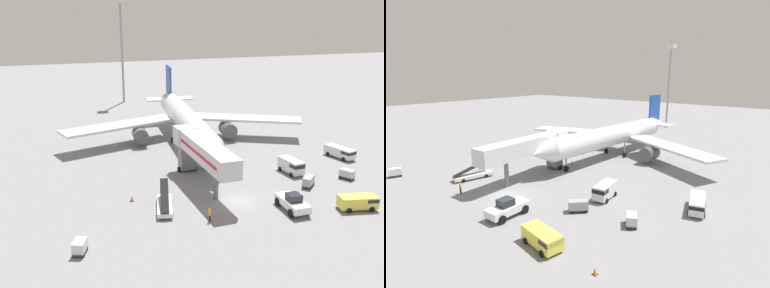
# 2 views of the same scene
# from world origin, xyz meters

# --- Properties ---
(ground_plane) EXTENTS (300.00, 300.00, 0.00)m
(ground_plane) POSITION_xyz_m (0.00, 0.00, 0.00)
(ground_plane) COLOR gray
(airplane_at_gate) EXTENTS (46.54, 44.16, 12.30)m
(airplane_at_gate) POSITION_xyz_m (0.39, 28.08, 4.50)
(airplane_at_gate) COLOR silver
(airplane_at_gate) RESTS_ON ground
(jet_bridge) EXTENTS (4.40, 18.89, 7.13)m
(jet_bridge) POSITION_xyz_m (-2.99, 7.20, 5.33)
(jet_bridge) COLOR silver
(jet_bridge) RESTS_ON ground
(pushback_tug) EXTENTS (2.72, 5.64, 2.40)m
(pushback_tug) POSITION_xyz_m (5.66, -4.56, 1.11)
(pushback_tug) COLOR white
(pushback_tug) RESTS_ON ground
(belt_loader_truck) EXTENTS (3.28, 6.74, 3.13)m
(belt_loader_truck) POSITION_xyz_m (-10.16, 0.33, 0.76)
(belt_loader_truck) COLOR white
(belt_loader_truck) RESTS_ON ground
(service_van_mid_right) EXTENTS (2.70, 4.88, 2.25)m
(service_van_mid_right) POSITION_xyz_m (11.99, 7.73, 1.28)
(service_van_mid_right) COLOR silver
(service_van_mid_right) RESTS_ON ground
(service_van_near_left) EXTENTS (5.21, 2.96, 1.82)m
(service_van_near_left) POSITION_xyz_m (14.13, -6.60, 1.06)
(service_van_near_left) COLOR #E5DB4C
(service_van_near_left) RESTS_ON ground
(service_van_far_left) EXTENTS (3.35, 5.83, 1.84)m
(service_van_far_left) POSITION_xyz_m (23.63, 12.08, 1.07)
(service_van_far_left) COLOR silver
(service_van_far_left) RESTS_ON ground
(baggage_cart_mid_center) EXTENTS (1.84, 2.30, 1.53)m
(baggage_cart_mid_center) POSITION_xyz_m (-21.43, -7.84, 0.85)
(baggage_cart_mid_center) COLOR #38383D
(baggage_cart_mid_center) RESTS_ON ground
(baggage_cart_near_right) EXTENTS (2.63, 2.64, 1.54)m
(baggage_cart_near_right) POSITION_xyz_m (11.76, 2.07, 0.85)
(baggage_cart_near_right) COLOR #38383D
(baggage_cart_near_right) RESTS_ON ground
(baggage_cart_mid_left) EXTENTS (2.16, 2.44, 1.46)m
(baggage_cart_mid_left) POSITION_xyz_m (18.98, 3.19, 0.81)
(baggage_cart_mid_left) COLOR #38383D
(baggage_cart_mid_left) RESTS_ON ground
(ground_crew_worker_foreground) EXTENTS (0.43, 0.43, 1.77)m
(ground_crew_worker_foreground) POSITION_xyz_m (-5.62, -4.57, 0.94)
(ground_crew_worker_foreground) COLOR #1E2333
(ground_crew_worker_foreground) RESTS_ON ground
(safety_cone_alpha) EXTENTS (0.49, 0.49, 0.75)m
(safety_cone_alpha) POSITION_xyz_m (-2.34, 17.27, 0.37)
(safety_cone_alpha) COLOR black
(safety_cone_alpha) RESTS_ON ground
(safety_cone_charlie) EXTENTS (0.51, 0.51, 0.77)m
(safety_cone_charlie) POSITION_xyz_m (-13.83, 4.15, 0.38)
(safety_cone_charlie) COLOR black
(safety_cone_charlie) RESTS_ON ground
(apron_light_mast) EXTENTS (2.40, 2.40, 26.32)m
(apron_light_mast) POSITION_xyz_m (-5.26, 68.20, 18.19)
(apron_light_mast) COLOR #93969B
(apron_light_mast) RESTS_ON ground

